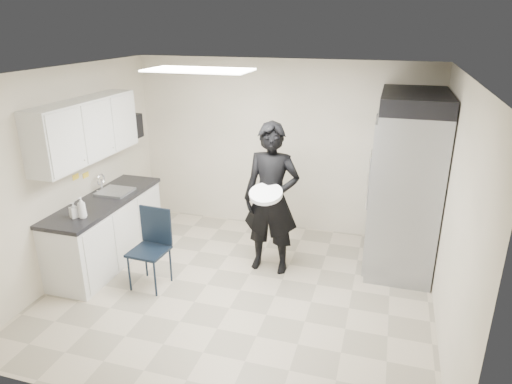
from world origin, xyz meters
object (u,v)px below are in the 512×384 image
(lower_counter, at_px, (107,232))
(man_tuxedo, at_px, (271,199))
(folding_chair, at_px, (149,251))
(commercial_fridge, at_px, (405,190))

(lower_counter, bearing_deg, man_tuxedo, 11.52)
(lower_counter, relative_size, man_tuxedo, 0.97)
(folding_chair, height_order, man_tuxedo, man_tuxedo)
(lower_counter, height_order, folding_chair, folding_chair)
(lower_counter, distance_m, commercial_fridge, 3.98)
(lower_counter, xyz_separation_m, commercial_fridge, (3.78, 1.07, 0.62))
(lower_counter, height_order, man_tuxedo, man_tuxedo)
(lower_counter, relative_size, commercial_fridge, 0.90)
(man_tuxedo, bearing_deg, commercial_fridge, 22.35)
(lower_counter, distance_m, man_tuxedo, 2.28)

